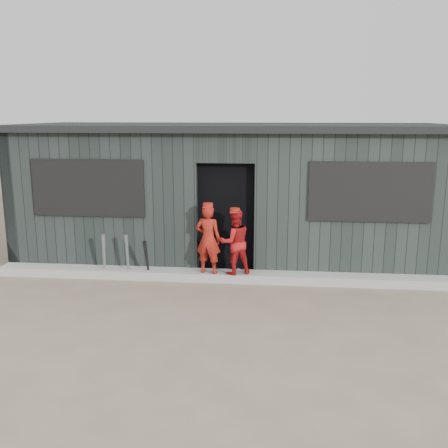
# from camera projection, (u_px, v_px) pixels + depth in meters

# --- Properties ---
(ground) EXTENTS (80.00, 80.00, 0.00)m
(ground) POSITION_uv_depth(u_px,v_px,m) (211.00, 323.00, 6.85)
(ground) COLOR #746350
(ground) RESTS_ON ground
(curb) EXTENTS (8.00, 0.36, 0.15)m
(curb) POSITION_uv_depth(u_px,v_px,m) (224.00, 276.00, 8.61)
(curb) COLOR #9FA09B
(curb) RESTS_ON ground
(bat_left) EXTENTS (0.15, 0.25, 0.81)m
(bat_left) POSITION_uv_depth(u_px,v_px,m) (104.00, 256.00, 8.64)
(bat_left) COLOR gray
(bat_left) RESTS_ON ground
(bat_mid) EXTENTS (0.08, 0.17, 0.80)m
(bat_mid) POSITION_uv_depth(u_px,v_px,m) (127.00, 256.00, 8.63)
(bat_mid) COLOR gray
(bat_mid) RESTS_ON ground
(bat_right) EXTENTS (0.08, 0.32, 0.72)m
(bat_right) POSITION_uv_depth(u_px,v_px,m) (147.00, 259.00, 8.58)
(bat_right) COLOR black
(bat_right) RESTS_ON ground
(player_red_left) EXTENTS (0.48, 0.36, 1.19)m
(player_red_left) POSITION_uv_depth(u_px,v_px,m) (208.00, 239.00, 8.42)
(player_red_left) COLOR #9E1E13
(player_red_left) RESTS_ON curb
(player_red_right) EXTENTS (0.66, 0.59, 1.11)m
(player_red_right) POSITION_uv_depth(u_px,v_px,m) (235.00, 242.00, 8.39)
(player_red_right) COLOR #B31617
(player_red_right) RESTS_ON curb
(player_grey_back) EXTENTS (0.77, 0.65, 1.34)m
(player_grey_back) POSITION_uv_depth(u_px,v_px,m) (246.00, 236.00, 8.97)
(player_grey_back) COLOR silver
(player_grey_back) RESTS_ON ground
(dugout) EXTENTS (8.30, 3.30, 2.62)m
(dugout) POSITION_uv_depth(u_px,v_px,m) (232.00, 192.00, 9.98)
(dugout) COLOR black
(dugout) RESTS_ON ground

